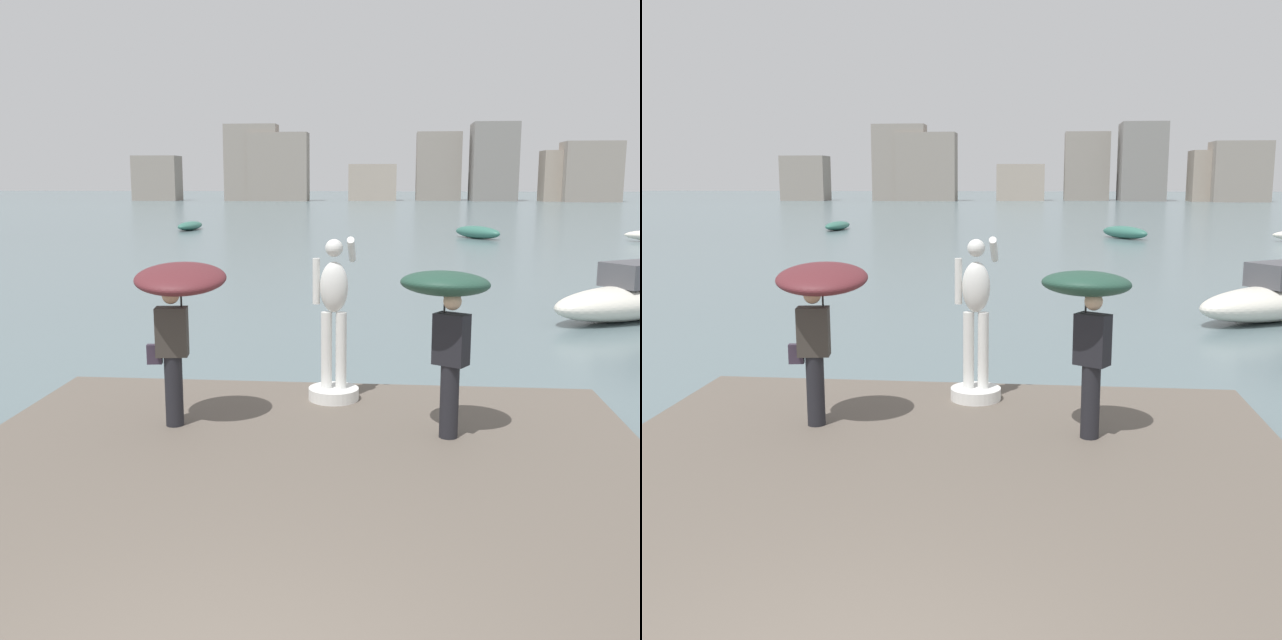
% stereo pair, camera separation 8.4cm
% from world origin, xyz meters
% --- Properties ---
extents(ground_plane, '(400.00, 400.00, 0.00)m').
position_xyz_m(ground_plane, '(0.00, 40.00, 0.00)').
color(ground_plane, slate).
extents(pier, '(7.74, 10.31, 0.40)m').
position_xyz_m(pier, '(0.00, 2.15, 0.20)').
color(pier, '#60564C').
rests_on(pier, ground).
extents(statue_white_figure, '(0.70, 0.91, 2.25)m').
position_xyz_m(statue_white_figure, '(0.17, 6.47, 1.30)').
color(statue_white_figure, white).
rests_on(statue_white_figure, pier).
extents(onlooker_left, '(1.26, 1.28, 2.05)m').
position_xyz_m(onlooker_left, '(-1.62, 5.21, 2.00)').
color(onlooker_left, black).
rests_on(onlooker_left, pier).
extents(onlooker_right, '(1.43, 1.43, 1.99)m').
position_xyz_m(onlooker_right, '(1.57, 5.10, 1.99)').
color(onlooker_right, black).
rests_on(onlooker_right, pier).
extents(boat_near, '(4.75, 3.83, 1.41)m').
position_xyz_m(boat_near, '(6.80, 15.29, 0.54)').
color(boat_near, silver).
rests_on(boat_near, ground).
extents(boat_mid, '(1.46, 3.91, 0.58)m').
position_xyz_m(boat_mid, '(-12.91, 47.64, 0.29)').
color(boat_mid, '#336B5B').
rests_on(boat_mid, ground).
extents(boat_leftward, '(2.95, 3.70, 0.73)m').
position_xyz_m(boat_leftward, '(6.04, 41.64, 0.37)').
color(boat_leftward, '#336B5B').
rests_on(boat_leftward, ground).
extents(distant_skyline, '(79.88, 12.61, 12.78)m').
position_xyz_m(distant_skyline, '(4.56, 125.01, 5.21)').
color(distant_skyline, gray).
rests_on(distant_skyline, ground).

